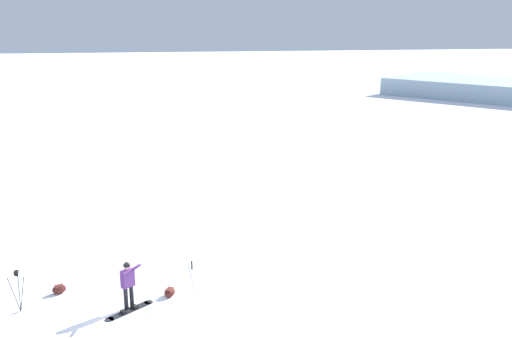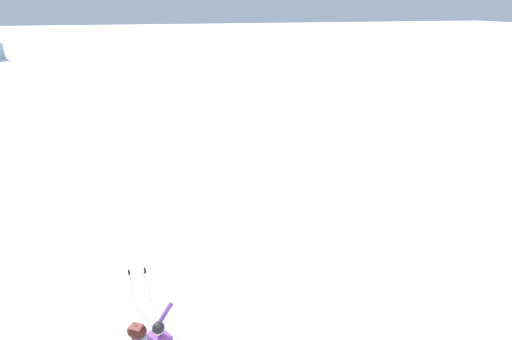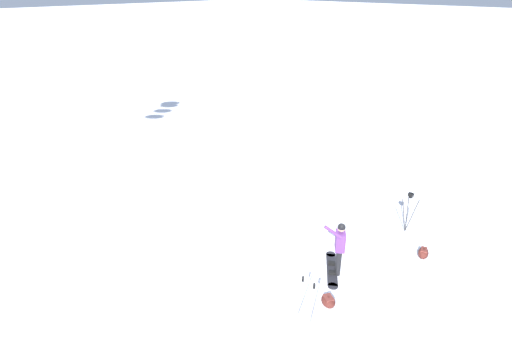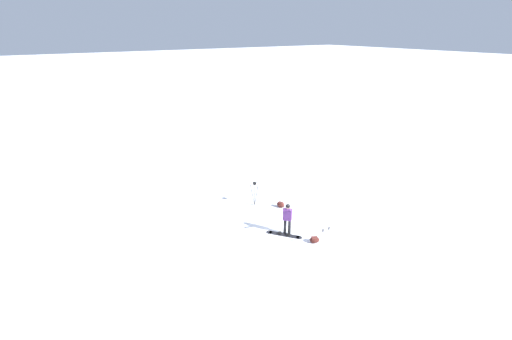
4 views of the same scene
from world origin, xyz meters
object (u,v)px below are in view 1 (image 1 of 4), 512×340
at_px(camera_tripod, 17,283).
at_px(snowboard, 129,310).
at_px(snowboarder, 128,281).
at_px(gear_bag_small, 170,292).
at_px(ski_poles, 192,274).
at_px(gear_bag_large, 59,289).

bearing_deg(camera_tripod, snowboard, -9.06).
relative_size(snowboarder, gear_bag_small, 2.93).
relative_size(camera_tripod, ski_poles, 1.20).
relative_size(snowboarder, ski_poles, 1.39).
xyz_separation_m(gear_bag_large, gear_bag_small, (3.74, -0.84, -0.01)).
xyz_separation_m(snowboard, camera_tripod, (-3.45, 0.55, 0.99)).
distance_m(snowboarder, snowboard, 0.98).
height_order(gear_bag_large, gear_bag_small, gear_bag_large).
bearing_deg(snowboard, snowboarder, 91.08).
xyz_separation_m(gear_bag_large, ski_poles, (4.51, -0.94, 0.63)).
bearing_deg(camera_tripod, snowboarder, -6.15).
bearing_deg(snowboarder, snowboard, -88.92).
bearing_deg(gear_bag_small, ski_poles, -7.61).
height_order(snowboarder, gear_bag_large, snowboarder).
height_order(snowboard, ski_poles, ski_poles).
relative_size(snowboard, gear_bag_small, 2.64).
xyz_separation_m(snowboarder, camera_tripod, (-3.45, 0.37, 0.03)).
relative_size(snowboarder, snowboard, 1.11).
height_order(camera_tripod, ski_poles, camera_tripod).
distance_m(snowboard, gear_bag_small, 1.54).
height_order(gear_bag_large, ski_poles, ski_poles).
xyz_separation_m(snowboarder, ski_poles, (2.09, 0.51, -0.19)).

